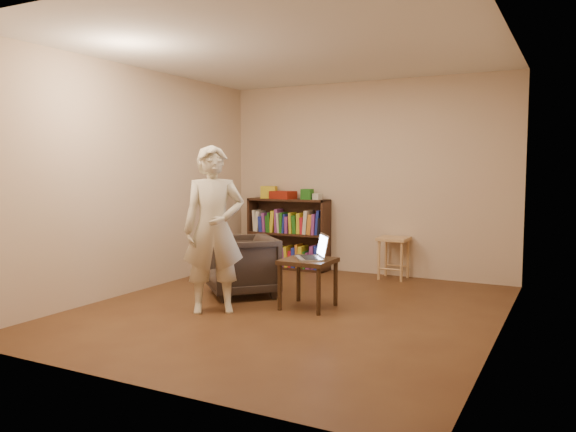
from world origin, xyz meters
The scene contains 15 objects.
floor centered at (0.00, 0.00, 0.00)m, with size 4.50×4.50×0.00m, color #462816.
ceiling centered at (0.00, 0.00, 2.60)m, with size 4.50×4.50×0.00m, color silver.
wall_back centered at (0.00, 2.25, 1.30)m, with size 4.00×4.00×0.00m, color beige.
wall_left centered at (-2.00, 0.00, 1.30)m, with size 4.50×4.50×0.00m, color beige.
wall_right centered at (2.00, 0.00, 1.30)m, with size 4.50×4.50×0.00m, color beige.
bookshelf centered at (-1.10, 2.09, 0.44)m, with size 1.20×0.30×1.00m.
box_yellow centered at (-1.43, 2.10, 1.09)m, with size 0.21×0.16×0.17m, color gold.
red_cloth centered at (-1.18, 2.06, 1.05)m, with size 0.33×0.24×0.11m, color maroon.
box_green centered at (-0.80, 2.08, 1.07)m, with size 0.15×0.15×0.15m, color #20661B.
box_white centered at (-0.66, 2.10, 1.04)m, with size 0.10×0.10×0.08m, color beige.
stool centered at (0.47, 2.03, 0.44)m, with size 0.38×0.38×0.54m.
armchair centered at (-0.79, 0.32, 0.34)m, with size 0.72×0.74×0.68m, color #302820.
side_table centered at (0.13, 0.15, 0.42)m, with size 0.50×0.50×0.51m.
laptop centered at (0.19, 0.18, 0.57)m, with size 0.44×0.45×0.26m.
person centered at (-0.64, -0.42, 0.83)m, with size 0.61×0.40×1.67m, color beige.
Camera 1 is at (2.57, -5.00, 1.45)m, focal length 35.00 mm.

